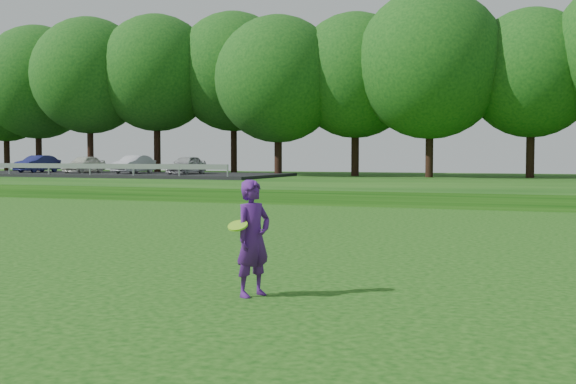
% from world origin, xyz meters
% --- Properties ---
extents(ground, '(140.00, 140.00, 0.00)m').
position_xyz_m(ground, '(0.00, 0.00, 0.00)').
color(ground, '#0D3C0B').
rests_on(ground, ground).
extents(berm, '(130.00, 30.00, 0.60)m').
position_xyz_m(berm, '(0.00, 34.00, 0.30)').
color(berm, '#0D3C0B').
rests_on(berm, ground).
extents(walking_path, '(130.00, 1.60, 0.04)m').
position_xyz_m(walking_path, '(0.00, 20.00, 0.02)').
color(walking_path, gray).
rests_on(walking_path, ground).
extents(treeline, '(104.00, 7.00, 15.00)m').
position_xyz_m(treeline, '(0.00, 38.00, 8.10)').
color(treeline, '#0E4011').
rests_on(treeline, berm).
extents(parking_lot, '(24.00, 9.00, 1.38)m').
position_xyz_m(parking_lot, '(-23.97, 32.77, 0.96)').
color(parking_lot, black).
rests_on(parking_lot, berm).
extents(woman, '(0.61, 0.76, 1.69)m').
position_xyz_m(woman, '(0.83, 1.11, 0.85)').
color(woman, '#501B7A').
rests_on(woman, ground).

